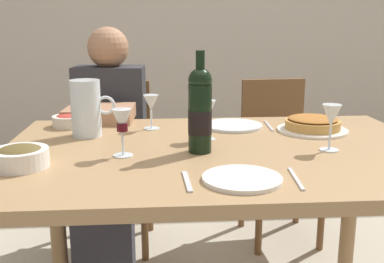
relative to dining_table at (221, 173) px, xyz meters
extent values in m
cube|color=#9E7A51|center=(0.00, 0.00, 0.07)|extent=(1.50, 1.00, 0.04)
cylinder|color=#9E7A51|center=(-0.67, 0.42, -0.31)|extent=(0.07, 0.07, 0.72)
cylinder|color=#9E7A51|center=(0.67, 0.42, -0.31)|extent=(0.07, 0.07, 0.72)
cylinder|color=black|center=(-0.08, -0.04, 0.21)|extent=(0.08, 0.08, 0.23)
sphere|color=black|center=(-0.08, -0.04, 0.33)|extent=(0.08, 0.08, 0.08)
cylinder|color=black|center=(-0.08, -0.04, 0.38)|extent=(0.03, 0.03, 0.08)
cylinder|color=black|center=(-0.08, -0.04, 0.19)|extent=(0.08, 0.08, 0.08)
cylinder|color=silver|center=(-0.48, 0.21, 0.20)|extent=(0.11, 0.11, 0.21)
cylinder|color=silver|center=(-0.48, 0.21, 0.16)|extent=(0.10, 0.10, 0.13)
torus|color=silver|center=(-0.41, 0.21, 0.21)|extent=(0.07, 0.01, 0.07)
cylinder|color=white|center=(0.39, 0.21, 0.10)|extent=(0.27, 0.27, 0.01)
cylinder|color=#C18E47|center=(0.39, 0.21, 0.12)|extent=(0.21, 0.21, 0.03)
ellipsoid|color=#9E6028|center=(0.39, 0.21, 0.14)|extent=(0.19, 0.19, 0.02)
cylinder|color=silver|center=(-0.58, 0.37, 0.12)|extent=(0.14, 0.14, 0.05)
ellipsoid|color=#B2382D|center=(-0.58, 0.37, 0.13)|extent=(0.12, 0.12, 0.03)
cylinder|color=white|center=(-0.62, -0.17, 0.12)|extent=(0.17, 0.17, 0.06)
ellipsoid|color=brown|center=(-0.62, -0.17, 0.14)|extent=(0.14, 0.14, 0.04)
cylinder|color=silver|center=(0.36, -0.06, 0.09)|extent=(0.06, 0.06, 0.00)
cylinder|color=silver|center=(0.36, -0.06, 0.13)|extent=(0.01, 0.01, 0.08)
cone|color=silver|center=(0.36, -0.06, 0.21)|extent=(0.06, 0.06, 0.08)
cylinder|color=silver|center=(-0.04, 0.12, 0.09)|extent=(0.06, 0.06, 0.00)
cylinder|color=silver|center=(-0.04, 0.12, 0.13)|extent=(0.01, 0.01, 0.07)
cone|color=silver|center=(-0.04, 0.12, 0.20)|extent=(0.07, 0.07, 0.07)
cylinder|color=#470A14|center=(-0.04, 0.12, 0.18)|extent=(0.04, 0.04, 0.03)
cylinder|color=silver|center=(-0.33, -0.07, 0.09)|extent=(0.06, 0.06, 0.00)
cylinder|color=silver|center=(-0.33, -0.07, 0.13)|extent=(0.01, 0.01, 0.08)
cone|color=silver|center=(-0.33, -0.07, 0.21)|extent=(0.06, 0.06, 0.07)
cylinder|color=#470A14|center=(-0.33, -0.07, 0.19)|extent=(0.04, 0.04, 0.03)
cylinder|color=silver|center=(-0.24, 0.30, 0.09)|extent=(0.06, 0.06, 0.00)
cylinder|color=silver|center=(-0.24, 0.30, 0.13)|extent=(0.01, 0.01, 0.07)
cone|color=silver|center=(-0.24, 0.30, 0.20)|extent=(0.06, 0.06, 0.06)
cylinder|color=silver|center=(0.09, 0.31, 0.10)|extent=(0.24, 0.24, 0.01)
cylinder|color=white|center=(0.01, -0.33, 0.10)|extent=(0.22, 0.22, 0.01)
cube|color=silver|center=(-0.06, 0.31, 0.09)|extent=(0.03, 0.16, 0.00)
cube|color=silver|center=(0.24, 0.31, 0.09)|extent=(0.02, 0.18, 0.00)
cube|color=silver|center=(0.16, -0.33, 0.09)|extent=(0.02, 0.18, 0.00)
cube|color=silver|center=(-0.14, -0.33, 0.09)|extent=(0.02, 0.16, 0.00)
cube|color=brown|center=(-0.45, 0.81, -0.21)|extent=(0.42, 0.42, 0.02)
cube|color=brown|center=(-0.44, 0.99, 0.00)|extent=(0.36, 0.05, 0.40)
cylinder|color=brown|center=(-0.63, 0.65, -0.44)|extent=(0.04, 0.04, 0.45)
cylinder|color=brown|center=(-0.29, 0.63, -0.44)|extent=(0.04, 0.04, 0.45)
cylinder|color=brown|center=(-0.61, 0.99, -0.44)|extent=(0.04, 0.04, 0.45)
cylinder|color=brown|center=(-0.27, 0.96, -0.44)|extent=(0.04, 0.04, 0.45)
cube|color=#2D2D33|center=(-0.45, 0.77, 0.05)|extent=(0.35, 0.22, 0.50)
sphere|color=#9E7051|center=(-0.45, 0.77, 0.39)|extent=(0.20, 0.20, 0.20)
cube|color=#33333D|center=(-0.46, 0.58, -0.20)|extent=(0.33, 0.40, 0.14)
cube|color=#33333D|center=(-0.47, 0.43, -0.47)|extent=(0.28, 0.14, 0.40)
cube|color=#9E7051|center=(-0.47, 0.49, 0.12)|extent=(0.30, 0.26, 0.06)
cube|color=brown|center=(0.45, 0.82, -0.21)|extent=(0.43, 0.43, 0.02)
cube|color=brown|center=(0.44, 1.00, 0.00)|extent=(0.36, 0.06, 0.40)
cylinder|color=brown|center=(0.29, 0.64, -0.44)|extent=(0.04, 0.04, 0.45)
cylinder|color=brown|center=(0.63, 0.66, -0.44)|extent=(0.04, 0.04, 0.45)
cylinder|color=brown|center=(0.27, 0.98, -0.44)|extent=(0.04, 0.04, 0.45)
cylinder|color=brown|center=(0.61, 1.00, -0.44)|extent=(0.04, 0.04, 0.45)
camera|label=1|loc=(-0.21, -1.50, 0.51)|focal=42.65mm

